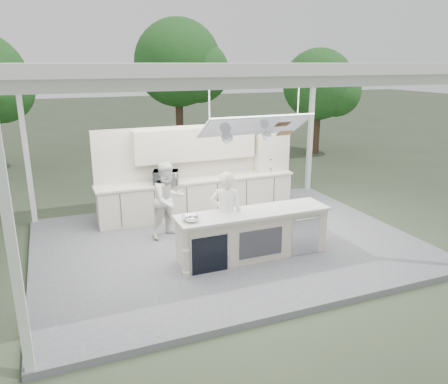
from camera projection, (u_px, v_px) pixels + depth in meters
name	position (u px, v px, depth m)	size (l,w,h in m)	color
ground	(226.00, 246.00, 9.58)	(90.00, 90.00, 0.00)	#3C4831
stage_deck	(226.00, 243.00, 9.56)	(8.00, 6.00, 0.12)	slate
tent	(227.00, 71.00, 8.51)	(8.20, 6.20, 3.86)	white
demo_island	(252.00, 234.00, 8.66)	(3.10, 0.79, 0.95)	beige
back_counter	(198.00, 196.00, 11.10)	(5.08, 0.72, 0.95)	beige
back_wall_unit	(211.00, 156.00, 11.17)	(5.05, 0.48, 2.25)	beige
tree_cluster	(129.00, 78.00, 17.27)	(19.55, 9.40, 5.85)	#463023
head_chef	(226.00, 215.00, 8.57)	(0.64, 0.42, 1.76)	white
sous_chef	(168.00, 200.00, 9.59)	(0.82, 0.64, 1.70)	silver
toaster_oven	(166.00, 177.00, 10.42)	(0.59, 0.40, 0.33)	#B4B7BC
bowl_large	(190.00, 218.00, 8.06)	(0.31, 0.31, 0.08)	silver
bowl_small	(192.00, 220.00, 7.98)	(0.26, 0.26, 0.08)	silver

